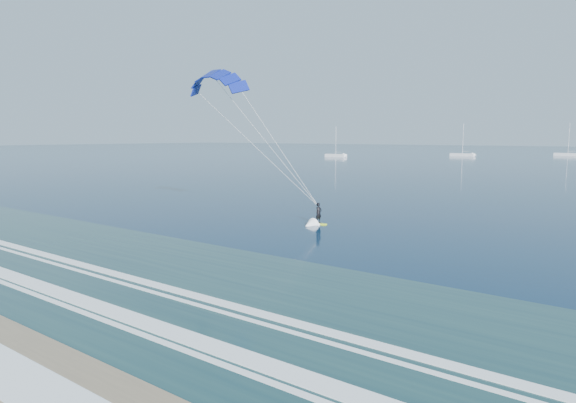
% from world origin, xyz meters
% --- Properties ---
extents(kitesurfer_rig, '(14.47, 6.88, 15.55)m').
position_xyz_m(kitesurfer_rig, '(-6.09, 29.08, 8.10)').
color(kitesurfer_rig, '#CEF21C').
rests_on(kitesurfer_rig, ground).
extents(sailboat_0, '(8.87, 2.40, 12.04)m').
position_xyz_m(sailboat_0, '(-82.73, 164.64, 0.68)').
color(sailboat_0, silver).
rests_on(sailboat_0, ground).
extents(sailboat_1, '(9.73, 2.40, 13.22)m').
position_xyz_m(sailboat_1, '(-45.63, 202.77, 0.69)').
color(sailboat_1, silver).
rests_on(sailboat_1, ground).
extents(sailboat_2, '(10.36, 2.40, 13.75)m').
position_xyz_m(sailboat_2, '(-11.83, 232.64, 0.69)').
color(sailboat_2, silver).
rests_on(sailboat_2, ground).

